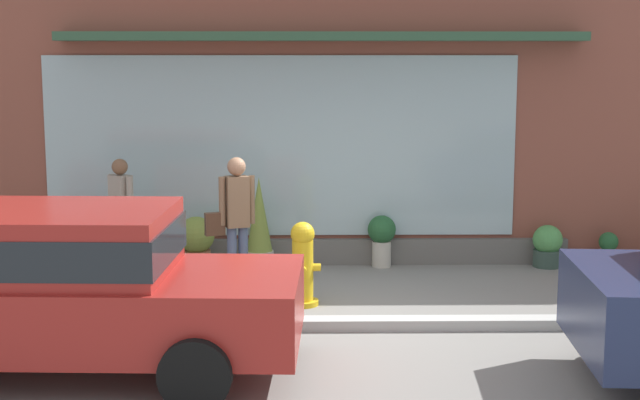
{
  "coord_description": "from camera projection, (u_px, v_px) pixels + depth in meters",
  "views": [
    {
      "loc": [
        -0.21,
        -9.63,
        2.86
      ],
      "look_at": [
        -0.05,
        1.2,
        1.19
      ],
      "focal_mm": 50.94,
      "sensor_mm": 36.0,
      "label": 1
    }
  ],
  "objects": [
    {
      "name": "potted_plant_by_entrance",
      "position": [
        196.0,
        242.0,
        12.36
      ],
      "size": [
        0.5,
        0.5,
        0.76
      ],
      "color": "#9E6042",
      "rests_on": "ground_plane"
    },
    {
      "name": "pedestrian_passerby",
      "position": [
        121.0,
        209.0,
        11.97
      ],
      "size": [
        0.36,
        0.34,
        1.59
      ],
      "rotation": [
        0.0,
        0.0,
        2.41
      ],
      "color": "#475675",
      "rests_on": "ground_plane"
    },
    {
      "name": "curb_strip",
      "position": [
        327.0,
        324.0,
        9.75
      ],
      "size": [
        14.0,
        0.24,
        0.12
      ],
      "primitive_type": "cube",
      "color": "#B2B2AD",
      "rests_on": "ground_plane"
    },
    {
      "name": "parked_car_red",
      "position": [
        54.0,
        281.0,
        8.27
      ],
      "size": [
        4.38,
        2.08,
        1.54
      ],
      "rotation": [
        0.0,
        0.0,
        -0.04
      ],
      "color": "maroon",
      "rests_on": "ground_plane"
    },
    {
      "name": "potted_plant_near_hydrant",
      "position": [
        5.0,
        250.0,
        12.25
      ],
      "size": [
        0.37,
        0.37,
        0.64
      ],
      "color": "#4C4C51",
      "rests_on": "ground_plane"
    },
    {
      "name": "potted_plant_doorstep",
      "position": [
        547.0,
        246.0,
        12.66
      ],
      "size": [
        0.41,
        0.41,
        0.59
      ],
      "color": "#33473D",
      "rests_on": "ground_plane"
    },
    {
      "name": "pedestrian_with_handbag",
      "position": [
        235.0,
        215.0,
        11.12
      ],
      "size": [
        0.61,
        0.3,
        1.7
      ],
      "rotation": [
        0.0,
        0.0,
        3.49
      ],
      "color": "#475675",
      "rests_on": "ground_plane"
    },
    {
      "name": "ground_plane",
      "position": [
        327.0,
        324.0,
        9.95
      ],
      "size": [
        60.0,
        60.0,
        0.0
      ],
      "primitive_type": "plane",
      "color": "gray"
    },
    {
      "name": "potted_plant_window_center",
      "position": [
        382.0,
        237.0,
        12.65
      ],
      "size": [
        0.4,
        0.4,
        0.73
      ],
      "color": "#B7B2A3",
      "rests_on": "ground_plane"
    },
    {
      "name": "fire_hydrant",
      "position": [
        303.0,
        263.0,
        10.65
      ],
      "size": [
        0.43,
        0.4,
        1.0
      ],
      "color": "gold",
      "rests_on": "ground_plane"
    },
    {
      "name": "potted_plant_corner_tall",
      "position": [
        259.0,
        225.0,
        12.5
      ],
      "size": [
        0.4,
        0.4,
        1.28
      ],
      "color": "#B7B2A3",
      "rests_on": "ground_plane"
    },
    {
      "name": "storefront",
      "position": [
        321.0,
        86.0,
        12.72
      ],
      "size": [
        14.0,
        0.81,
        5.12
      ],
      "color": "brown",
      "rests_on": "ground_plane"
    },
    {
      "name": "potted_plant_low_front",
      "position": [
        608.0,
        248.0,
        12.7
      ],
      "size": [
        0.27,
        0.27,
        0.49
      ],
      "color": "#B7B2A3",
      "rests_on": "ground_plane"
    }
  ]
}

